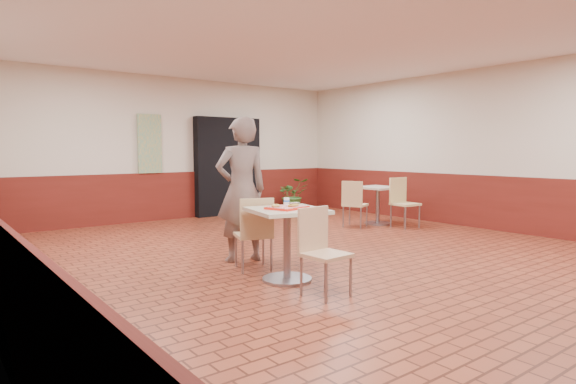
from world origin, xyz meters
TOP-DOWN VIEW (x-y plane):
  - room_shell at (0.00, 0.00)m, footprint 8.01×10.01m
  - wainscot_band at (0.00, 0.00)m, footprint 8.00×10.00m
  - corridor_doorway at (1.20, 4.88)m, footprint 1.60×0.22m
  - promo_poster at (-0.60, 4.94)m, footprint 0.50×0.03m
  - main_table at (-1.14, -0.36)m, footprint 0.78×0.78m
  - chair_main_front at (-1.19, -0.99)m, footprint 0.43×0.43m
  - chair_main_back at (-1.18, 0.23)m, footprint 0.53×0.53m
  - customer at (-1.03, 0.77)m, footprint 0.78×0.61m
  - serving_tray at (-1.14, -0.36)m, footprint 0.42×0.33m
  - ring_donut at (-1.28, -0.33)m, footprint 0.10×0.10m
  - long_john_donut at (-1.10, -0.43)m, footprint 0.15×0.08m
  - paper_cup at (-1.06, -0.25)m, footprint 0.07×0.07m
  - second_table at (2.84, 1.84)m, footprint 0.71×0.71m
  - chair_second_left at (2.17, 1.85)m, footprint 0.54×0.54m
  - chair_second_front at (2.94, 1.31)m, footprint 0.47×0.47m
  - potted_plant at (2.70, 4.40)m, footprint 0.88×0.82m

SIDE VIEW (x-z plane):
  - potted_plant at x=2.70m, z-range 0.00..0.81m
  - chair_second_left at x=2.17m, z-range 0.05..0.94m
  - chair_main_front at x=-1.19m, z-range 0.05..0.94m
  - wainscot_band at x=0.00m, z-range 0.00..1.00m
  - chair_main_back at x=-1.18m, z-range 0.05..0.95m
  - second_table at x=2.84m, z-range 0.13..0.88m
  - chair_second_front at x=2.94m, z-range 0.05..1.00m
  - main_table at x=-1.14m, z-range 0.14..0.96m
  - serving_tray at x=-1.14m, z-range 0.82..0.85m
  - ring_donut at x=-1.28m, z-range 0.85..0.88m
  - long_john_donut at x=-1.10m, z-range 0.84..0.89m
  - paper_cup at x=-1.06m, z-range 0.85..0.93m
  - customer at x=-1.03m, z-range 0.00..1.90m
  - corridor_doorway at x=1.20m, z-range 0.00..2.20m
  - room_shell at x=0.00m, z-range 0.00..3.00m
  - promo_poster at x=-0.60m, z-range 1.00..2.20m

